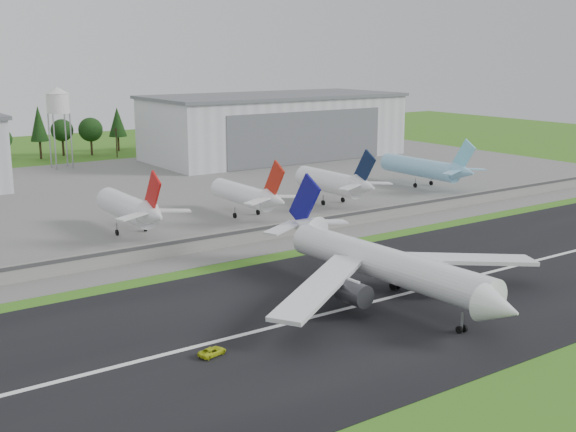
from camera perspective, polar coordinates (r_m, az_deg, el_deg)
ground at (r=122.17m, az=12.64°, el=-7.27°), size 600.00×600.00×0.00m
runway at (r=128.70m, az=9.37°, el=-6.07°), size 320.00×60.00×0.10m
runway_centerline at (r=128.68m, az=9.37°, el=-6.04°), size 220.00×1.00×0.02m
apron at (r=218.66m, az=-10.99°, el=1.67°), size 320.00×150.00×0.10m
blast_fence at (r=162.10m, az=-1.67°, el=-1.31°), size 240.00×0.61×3.50m
hangar_east at (r=291.70m, az=-1.08°, el=7.13°), size 102.00×47.00×25.20m
water_tower at (r=274.60m, az=-17.74°, el=8.69°), size 8.40×8.40×29.40m
utility_poles at (r=292.82m, az=-17.35°, el=4.09°), size 230.00×3.00×12.00m
treeline at (r=307.05m, az=-18.20°, el=4.41°), size 320.00×16.00×22.00m
main_airliner at (r=123.66m, az=7.93°, el=-4.44°), size 57.19×59.23×18.17m
ground_vehicle at (r=102.50m, az=-6.01°, el=-10.60°), size 4.55×2.85×1.17m
parked_jet_red_a at (r=169.52m, az=-12.18°, el=0.56°), size 7.36×31.29×16.75m
parked_jet_red_b at (r=183.50m, az=-3.07°, el=1.65°), size 7.36×31.29×16.39m
parked_jet_navy at (r=199.46m, az=3.86°, el=2.66°), size 7.36×31.29×16.85m
parked_jet_skyblue at (r=229.66m, az=10.94°, el=3.75°), size 7.36×37.29×16.70m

